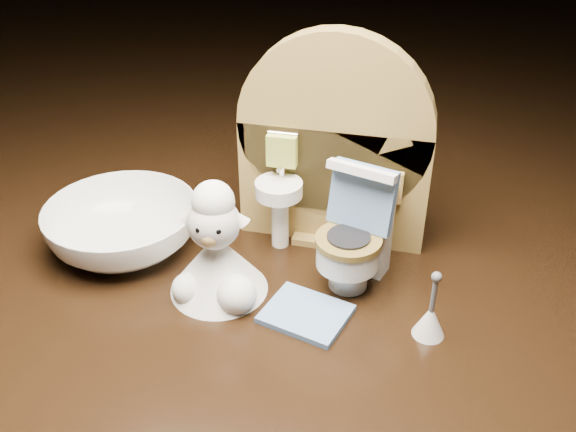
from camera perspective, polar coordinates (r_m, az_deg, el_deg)
name	(u,v)px	position (r m, az deg, el deg)	size (l,w,h in m)	color
backdrop_panel	(332,155)	(0.43, 3.97, 5.41)	(0.13, 0.05, 0.15)	olive
toy_toilet	(355,241)	(0.41, 6.01, -2.20)	(0.05, 0.06, 0.08)	white
bath_mat	(306,314)	(0.39, 1.61, -8.69)	(0.05, 0.04, 0.00)	#6489BB
toilet_brush	(430,319)	(0.39, 12.51, -8.89)	(0.02, 0.02, 0.05)	white
plush_lamb	(217,256)	(0.40, -6.35, -3.52)	(0.06, 0.06, 0.08)	white
ceramic_bowl	(123,227)	(0.46, -14.48, -0.98)	(0.10, 0.10, 0.03)	white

